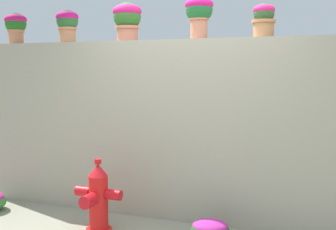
{
  "coord_description": "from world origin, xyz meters",
  "views": [
    {
      "loc": [
        1.53,
        -3.54,
        1.65
      ],
      "look_at": [
        -0.24,
        0.92,
        1.17
      ],
      "focal_mm": 47.98,
      "sensor_mm": 36.0,
      "label": 1
    }
  ],
  "objects": [
    {
      "name": "stone_wall",
      "position": [
        0.0,
        1.12,
        0.99
      ],
      "size": [
        5.34,
        0.35,
        1.98
      ],
      "primitive_type": "cube",
      "color": "#A09884",
      "rests_on": "ground"
    },
    {
      "name": "potted_plant_0",
      "position": [
        -2.41,
        1.13,
        2.23
      ],
      "size": [
        0.28,
        0.28,
        0.4
      ],
      "color": "#C37C54",
      "rests_on": "stone_wall"
    },
    {
      "name": "potted_plant_1",
      "position": [
        -1.61,
        1.09,
        2.22
      ],
      "size": [
        0.27,
        0.27,
        0.39
      ],
      "color": "tan",
      "rests_on": "stone_wall"
    },
    {
      "name": "potted_plant_2",
      "position": [
        -0.8,
        1.08,
        2.24
      ],
      "size": [
        0.33,
        0.33,
        0.43
      ],
      "color": "#C17156",
      "rests_on": "stone_wall"
    },
    {
      "name": "potted_plant_3",
      "position": [
        0.04,
        1.13,
        2.28
      ],
      "size": [
        0.31,
        0.31,
        0.46
      ],
      "color": "#C17257",
      "rests_on": "stone_wall"
    },
    {
      "name": "potted_plant_4",
      "position": [
        0.73,
        1.16,
        2.18
      ],
      "size": [
        0.25,
        0.25,
        0.35
      ],
      "color": "#AF754A",
      "rests_on": "stone_wall"
    },
    {
      "name": "fire_hydrant",
      "position": [
        -0.79,
        0.35,
        0.34
      ],
      "size": [
        0.51,
        0.41,
        0.75
      ],
      "color": "red",
      "rests_on": "ground"
    },
    {
      "name": "flower_bush_right",
      "position": [
        0.37,
        0.5,
        0.12
      ],
      "size": [
        0.38,
        0.35,
        0.23
      ],
      "color": "#20571C",
      "rests_on": "ground"
    }
  ]
}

